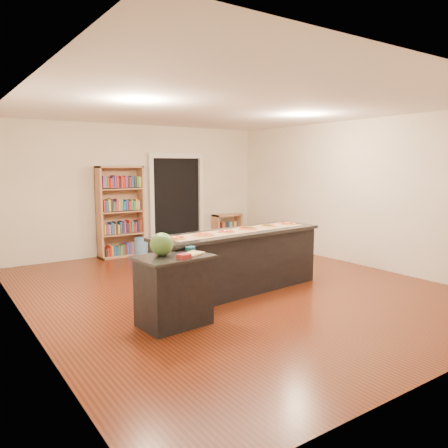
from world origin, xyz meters
TOP-DOWN VIEW (x-y plane):
  - room at (0.00, 0.00)m, footprint 6.00×7.00m
  - doorway at (0.90, 3.46)m, footprint 1.40×0.09m
  - kitchen_island at (-0.01, -0.22)m, footprint 2.86×0.77m
  - side_counter at (-1.52, -0.94)m, footprint 0.87×0.64m
  - bookshelf at (-0.54, 3.28)m, footprint 0.96×0.34m
  - low_shelf at (2.21, 3.29)m, footprint 0.73×0.31m
  - waste_bin at (-0.19, 3.08)m, footprint 0.27×0.27m
  - kraft_paper at (-0.02, -0.22)m, footprint 2.51×0.69m
  - watermelon at (-1.63, -0.86)m, footprint 0.28×0.28m
  - cutting_board at (-1.29, -1.01)m, footprint 0.32×0.28m
  - package_red at (-1.49, -1.14)m, footprint 0.17×0.14m
  - package_teal at (-1.19, -0.77)m, footprint 0.13×0.13m
  - pizza_a at (-1.15, -0.31)m, footprint 0.29×0.29m
  - pizza_b at (-0.70, -0.29)m, footprint 0.30×0.30m
  - pizza_c at (-0.25, -0.21)m, footprint 0.27×0.27m
  - pizza_d at (0.21, -0.15)m, footprint 0.32×0.32m
  - pizza_e at (0.66, -0.12)m, footprint 0.28×0.28m
  - pizza_f at (1.12, -0.07)m, footprint 0.30×0.30m

SIDE VIEW (x-z plane):
  - waste_bin at x=-0.19m, z-range 0.00..0.40m
  - low_shelf at x=2.21m, z-range 0.00..0.73m
  - side_counter at x=-1.52m, z-range 0.00..0.87m
  - kitchen_island at x=-0.01m, z-range 0.00..0.95m
  - cutting_board at x=-1.29m, z-range 0.86..0.88m
  - package_teal at x=-1.19m, z-range 0.86..0.91m
  - package_red at x=-1.49m, z-range 0.86..0.91m
  - kraft_paper at x=-0.02m, z-range 0.94..0.95m
  - pizza_a at x=-1.15m, z-range 0.95..0.97m
  - pizza_e at x=0.66m, z-range 0.95..0.97m
  - pizza_b at x=-0.70m, z-range 0.95..0.97m
  - pizza_c at x=-0.25m, z-range 0.95..0.97m
  - pizza_f at x=1.12m, z-range 0.95..0.97m
  - pizza_d at x=0.21m, z-range 0.95..0.97m
  - bookshelf at x=-0.54m, z-range 0.00..1.92m
  - watermelon at x=-1.63m, z-range 0.86..1.14m
  - doorway at x=0.90m, z-range 0.10..2.31m
  - room at x=0.00m, z-range 0.00..2.80m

